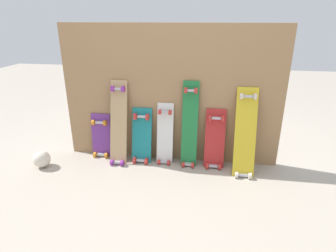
{
  "coord_description": "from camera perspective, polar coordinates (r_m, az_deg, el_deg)",
  "views": [
    {
      "loc": [
        0.4,
        -2.7,
        1.46
      ],
      "look_at": [
        0.0,
        -0.07,
        0.43
      ],
      "focal_mm": 30.06,
      "sensor_mm": 36.0,
      "label": 1
    }
  ],
  "objects": [
    {
      "name": "skateboard_yellow",
      "position": [
        2.83,
        15.39,
        -1.96
      ],
      "size": [
        0.2,
        0.33,
        0.91
      ],
      "color": "gold",
      "rests_on": "ground"
    },
    {
      "name": "skateboard_red",
      "position": [
        2.92,
        9.46,
        -3.22
      ],
      "size": [
        0.2,
        0.2,
        0.67
      ],
      "color": "#B22626",
      "rests_on": "ground"
    },
    {
      "name": "skateboard_purple",
      "position": [
        3.2,
        -13.41,
        -2.42
      ],
      "size": [
        0.21,
        0.13,
        0.55
      ],
      "color": "#6B338C",
      "rests_on": "ground"
    },
    {
      "name": "plywood_wall_panel",
      "position": [
        2.9,
        0.42,
        6.14
      ],
      "size": [
        2.26,
        0.04,
        1.42
      ],
      "primitive_type": "cube",
      "color": "#99724C",
      "rests_on": "ground"
    },
    {
      "name": "skateboard_green",
      "position": [
        2.88,
        4.41,
        -0.4
      ],
      "size": [
        0.16,
        0.2,
        0.94
      ],
      "color": "#1E7238",
      "rests_on": "ground"
    },
    {
      "name": "skateboard_white",
      "position": [
        2.96,
        -0.64,
        -2.23
      ],
      "size": [
        0.17,
        0.18,
        0.71
      ],
      "color": "silver",
      "rests_on": "ground"
    },
    {
      "name": "ground_plane",
      "position": [
        3.1,
        0.2,
        -6.94
      ],
      "size": [
        12.0,
        12.0,
        0.0
      ],
      "primitive_type": "plane",
      "color": "#A89E8E"
    },
    {
      "name": "rubber_ball",
      "position": [
        3.21,
        -24.22,
        -6.15
      ],
      "size": [
        0.17,
        0.17,
        0.17
      ],
      "primitive_type": "sphere",
      "color": "beige",
      "rests_on": "ground"
    },
    {
      "name": "skateboard_natural",
      "position": [
        2.98,
        -10.01,
        -0.01
      ],
      "size": [
        0.18,
        0.28,
        0.93
      ],
      "color": "tan",
      "rests_on": "ground"
    },
    {
      "name": "skateboard_teal",
      "position": [
        3.0,
        -5.37,
        -2.53
      ],
      "size": [
        0.21,
        0.21,
        0.64
      ],
      "color": "#197A7F",
      "rests_on": "ground"
    }
  ]
}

